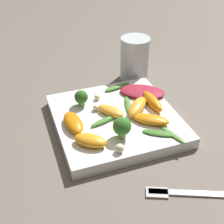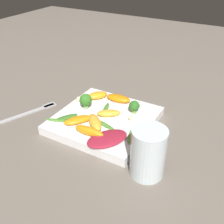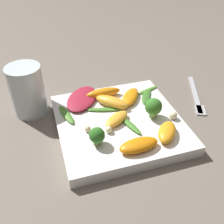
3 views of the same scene
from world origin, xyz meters
name	(u,v)px [view 3 (image 3 of 3)]	position (x,y,z in m)	size (l,w,h in m)	color
ground_plane	(119,128)	(0.00, 0.00, 0.00)	(2.40, 2.40, 0.00)	#6B6056
plate	(119,123)	(0.00, 0.00, 0.01)	(0.24, 0.24, 0.02)	white
drinking_glass	(27,90)	(-0.11, -0.17, 0.05)	(0.07, 0.07, 0.11)	silver
fork	(196,97)	(-0.05, 0.21, 0.00)	(0.15, 0.08, 0.01)	#B2B2B7
radicchio_leaf_0	(82,98)	(-0.08, -0.06, 0.03)	(0.12, 0.10, 0.01)	maroon
orange_segment_0	(113,102)	(-0.05, 0.00, 0.03)	(0.07, 0.07, 0.02)	#FCAD33
orange_segment_1	(130,97)	(-0.06, 0.05, 0.03)	(0.08, 0.07, 0.01)	orange
orange_segment_2	(103,93)	(-0.09, -0.01, 0.03)	(0.02, 0.08, 0.02)	orange
orange_segment_3	(139,145)	(0.09, 0.01, 0.03)	(0.04, 0.07, 0.02)	orange
orange_segment_4	(117,119)	(0.01, -0.01, 0.03)	(0.06, 0.06, 0.02)	#FCAD33
orange_segment_5	(167,132)	(0.07, 0.07, 0.03)	(0.07, 0.06, 0.02)	orange
broccoli_floret_0	(97,136)	(0.06, -0.06, 0.04)	(0.03, 0.03, 0.03)	#7A9E51
broccoli_floret_1	(153,107)	(0.01, 0.07, 0.05)	(0.03, 0.03, 0.04)	#84AD5B
arugula_sprig_0	(104,110)	(-0.04, -0.02, 0.03)	(0.03, 0.07, 0.01)	#47842D
arugula_sprig_1	(66,114)	(-0.04, -0.10, 0.03)	(0.07, 0.03, 0.01)	#518E33
arugula_sprig_2	(130,125)	(0.03, 0.01, 0.03)	(0.07, 0.03, 0.01)	#47842D
arugula_sprig_3	(147,90)	(-0.08, 0.10, 0.03)	(0.03, 0.06, 0.00)	#518E33
arugula_sprig_4	(146,96)	(-0.06, 0.08, 0.03)	(0.06, 0.05, 0.01)	#3D7528
macadamia_nut_0	(109,130)	(0.03, -0.03, 0.03)	(0.01, 0.01, 0.01)	beige
macadamia_nut_1	(173,115)	(0.03, 0.10, 0.03)	(0.02, 0.02, 0.02)	beige
macadamia_nut_2	(88,129)	(0.02, -0.07, 0.03)	(0.01, 0.01, 0.01)	beige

